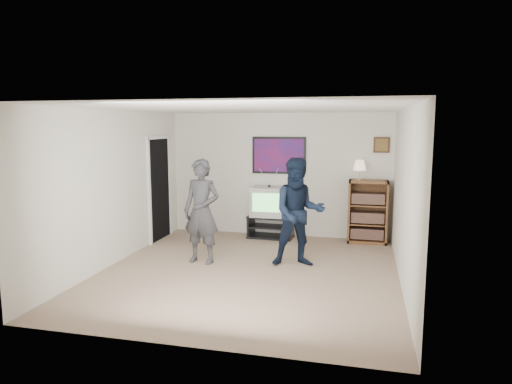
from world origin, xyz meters
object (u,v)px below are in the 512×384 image
at_px(media_stand, 271,227).
at_px(crt_television, 269,201).
at_px(person_tall, 202,211).
at_px(person_short, 299,212).
at_px(bookshelf, 368,212).

height_order(media_stand, crt_television, crt_television).
bearing_deg(media_stand, person_tall, -109.26).
distance_m(crt_television, person_tall, 2.06).
distance_m(media_stand, person_tall, 2.16).
xyz_separation_m(crt_television, person_tall, (-0.73, -1.92, 0.12)).
xyz_separation_m(person_tall, person_short, (1.57, 0.20, 0.01)).
bearing_deg(media_stand, bookshelf, 3.95).
distance_m(crt_television, bookshelf, 1.94).
bearing_deg(crt_television, media_stand, -0.94).
xyz_separation_m(media_stand, person_short, (0.80, -1.72, 0.65)).
xyz_separation_m(crt_television, person_short, (0.84, -1.72, 0.13)).
bearing_deg(bookshelf, person_short, -121.62).
bearing_deg(crt_television, bookshelf, 0.54).
height_order(crt_television, person_short, person_short).
relative_size(crt_television, bookshelf, 0.57).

